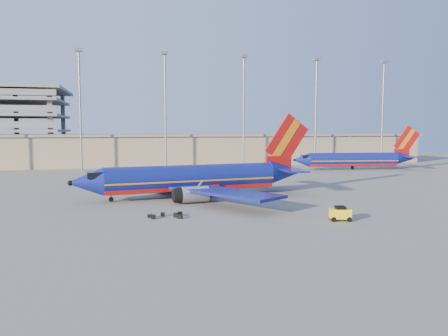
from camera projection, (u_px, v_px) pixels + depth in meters
The scene contains 7 objects.
ground at pixel (229, 195), 65.08m from camera, with size 220.00×220.00×0.00m, color slate.
terminal_building at pixel (215, 149), 123.22m from camera, with size 122.00×16.00×8.50m.
light_mast_row at pixel (205, 98), 109.28m from camera, with size 101.60×1.60×28.65m.
aircraft_main at pixel (197, 179), 63.61m from camera, with size 36.26×34.65×12.33m.
aircraft_second at pixel (356, 159), 106.54m from camera, with size 31.92×12.37×10.82m.
baggage_tug at pixel (340, 213), 46.94m from camera, with size 2.47×1.84×1.59m.
luggage_pile at pixel (167, 215), 48.82m from camera, with size 4.00×2.37×0.51m.
Camera 1 is at (-15.36, -62.61, 9.85)m, focal length 35.00 mm.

